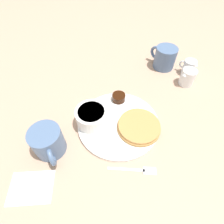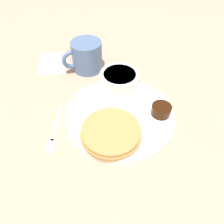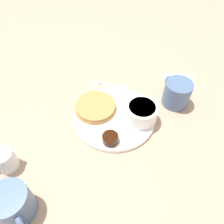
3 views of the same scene
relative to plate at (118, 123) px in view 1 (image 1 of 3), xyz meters
name	(u,v)px [view 1 (image 1 of 3)]	position (x,y,z in m)	size (l,w,h in m)	color
ground_plane	(118,124)	(0.00, 0.00, -0.01)	(4.00, 4.00, 0.00)	tan
plate	(118,123)	(0.00, 0.00, 0.00)	(0.26, 0.26, 0.01)	white
pancake_stack	(139,126)	(-0.06, 0.03, 0.01)	(0.13, 0.13, 0.02)	#B78447
bowl	(92,116)	(0.08, -0.02, 0.03)	(0.10, 0.10, 0.05)	white
syrup_cup	(119,97)	(-0.02, -0.09, 0.02)	(0.05, 0.05, 0.02)	black
butter_ramekin	(88,114)	(0.09, -0.03, 0.02)	(0.04, 0.04, 0.04)	white
coffee_mug	(48,142)	(0.21, 0.05, 0.04)	(0.09, 0.12, 0.08)	slate
creamer_pitcher_near	(188,77)	(-0.29, -0.14, 0.03)	(0.07, 0.05, 0.06)	white
creamer_pitcher_far	(189,67)	(-0.32, -0.20, 0.02)	(0.05, 0.06, 0.06)	white
fork	(138,170)	(-0.02, 0.15, 0.00)	(0.13, 0.04, 0.00)	silver
napkin	(31,187)	(0.25, 0.15, 0.00)	(0.12, 0.09, 0.00)	white
second_mug	(164,57)	(-0.24, -0.26, 0.04)	(0.09, 0.11, 0.09)	slate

